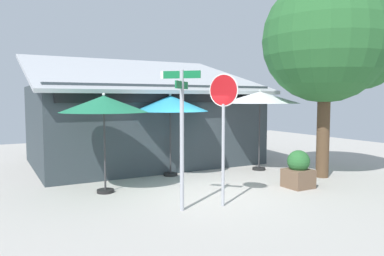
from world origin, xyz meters
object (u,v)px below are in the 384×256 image
patio_umbrella_teal_center (170,104)px  shade_tree (332,42)px  stop_sign (223,116)px  patio_umbrella_ivory_right (260,98)px  patio_umbrella_forest_green_left (104,105)px  street_sign_post (182,126)px  sidewalk_planter (298,170)px

patio_umbrella_teal_center → shade_tree: (4.22, -2.54, 1.86)m
stop_sign → shade_tree: 5.17m
patio_umbrella_ivory_right → patio_umbrella_forest_green_left: bearing=-174.7°
street_sign_post → patio_umbrella_teal_center: size_ratio=1.17×
shade_tree → sidewalk_planter: (-1.83, -0.57, -3.65)m
stop_sign → sidewalk_planter: (2.78, 0.47, -1.57)m
patio_umbrella_ivory_right → sidewalk_planter: (-0.68, -2.51, -1.97)m
patio_umbrella_ivory_right → shade_tree: 2.82m
street_sign_post → patio_umbrella_teal_center: bearing=68.3°
stop_sign → patio_umbrella_teal_center: (0.40, 3.58, 0.22)m
shade_tree → sidewalk_planter: 4.13m
street_sign_post → shade_tree: bearing=9.1°
patio_umbrella_teal_center → sidewalk_planter: size_ratio=2.52×
street_sign_post → patio_umbrella_forest_green_left: size_ratio=1.18×
patio_umbrella_teal_center → patio_umbrella_ivory_right: bearing=-11.1°
street_sign_post → patio_umbrella_ivory_right: (4.43, 2.83, 0.61)m
street_sign_post → stop_sign: (0.97, -0.15, 0.20)m
patio_umbrella_forest_green_left → street_sign_post: bearing=-66.1°
street_sign_post → sidewalk_planter: 4.00m
patio_umbrella_forest_green_left → shade_tree: 7.02m
patio_umbrella_forest_green_left → patio_umbrella_teal_center: (2.40, 1.11, -0.01)m
patio_umbrella_forest_green_left → patio_umbrella_ivory_right: patio_umbrella_ivory_right is taller
stop_sign → patio_umbrella_forest_green_left: stop_sign is taller
patio_umbrella_teal_center → shade_tree: size_ratio=0.42×
patio_umbrella_teal_center → patio_umbrella_ivory_right: patio_umbrella_ivory_right is taller
patio_umbrella_ivory_right → shade_tree: shade_tree is taller
street_sign_post → patio_umbrella_teal_center: (1.37, 3.43, 0.42)m
stop_sign → sidewalk_planter: bearing=9.6°
street_sign_post → patio_umbrella_ivory_right: 5.29m
street_sign_post → patio_umbrella_teal_center: street_sign_post is taller
stop_sign → patio_umbrella_forest_green_left: 3.20m
patio_umbrella_forest_green_left → patio_umbrella_ivory_right: (5.46, 0.51, 0.18)m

